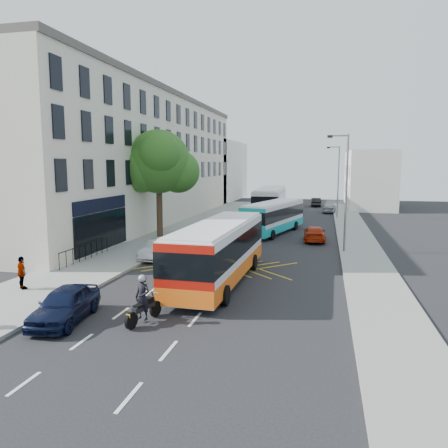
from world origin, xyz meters
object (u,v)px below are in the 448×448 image
Objects in this scene: bus_mid at (274,217)px; distant_car_silver at (329,208)px; red_hatchback at (314,234)px; distant_car_dark at (316,202)px; lamp_far at (337,178)px; parked_car_blue at (65,304)px; parked_car_silver at (158,249)px; lamp_near at (345,187)px; pedestrian_far at (22,273)px; motorbike at (143,300)px; bus_far at (270,202)px; distant_car_grey at (270,202)px; street_tree at (158,162)px; bus_near at (219,251)px.

distant_car_silver is at bearing 88.75° from bus_mid.
distant_car_dark is at bearing -91.84° from red_hatchback.
lamp_far is 38.20m from parked_car_blue.
distant_car_silver is at bearing 73.42° from parked_car_silver.
pedestrian_far is (-15.39, -13.26, -3.66)m from lamp_near.
parked_car_blue is at bearing 76.32° from distant_car_dark.
pedestrian_far is (-7.35, 2.52, 0.05)m from motorbike.
bus_far reaches higher than motorbike.
distant_car_silver is at bearing -40.63° from distant_car_grey.
red_hatchback is at bearing 90.45° from distant_car_silver.
parked_car_blue is at bearing -79.41° from street_tree.
lamp_far is 0.78× the size of bus_mid.
distant_car_silver is 41.94m from pedestrian_far.
distant_car_dark is (-0.55, 29.99, 0.03)m from red_hatchback.
red_hatchback is at bearing 6.19° from street_tree.
street_tree reaches higher than pedestrian_far.
street_tree is 0.79× the size of bus_near.
lamp_far reaches higher than red_hatchback.
lamp_near is at bearing 112.27° from red_hatchback.
bus_near is (-6.59, -9.29, -2.97)m from lamp_near.
bus_far is 2.96× the size of red_hatchback.
red_hatchback is 0.90× the size of distant_car_grey.
bus_far is 24.40m from parked_car_silver.
lamp_near is at bearing -70.39° from bus_far.
bus_near reaches higher than distant_car_silver.
street_tree is 20.42m from parked_car_blue.
bus_near is 2.69× the size of red_hatchback.
red_hatchback is 29.56m from distant_car_grey.
lamp_near reaches higher than distant_car_silver.
lamp_far is 1.74× the size of distant_car_grey.
motorbike is 11.68m from parked_car_silver.
lamp_near is 6.25m from red_hatchback.
parked_car_blue is (3.61, -19.30, -5.60)m from street_tree.
red_hatchback is at bearing 86.90° from distant_car_dark.
bus_near reaches higher than distant_car_dark.
street_tree is 0.85× the size of bus_mid.
bus_near is 43.81m from distant_car_dark.
distant_car_dark is (4.01, 43.62, -1.02)m from bus_near.
bus_near is 14.40m from red_hatchback.
motorbike reaches higher than pedestrian_far.
bus_near is (8.12, -12.25, -4.64)m from street_tree.
red_hatchback is 22.10m from pedestrian_far.
bus_near is at bearing 80.61° from distant_car_dark.
motorbike is at bearing -81.67° from bus_mid.
street_tree is at bearing 64.72° from distant_car_dark.
bus_near is (-6.59, -29.29, -2.97)m from lamp_far.
red_hatchback is (9.06, 20.68, -0.08)m from parked_car_blue.
bus_far is 3.27× the size of parked_car_silver.
street_tree is 34.10m from distant_car_dark.
bus_far is 7.65× the size of pedestrian_far.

